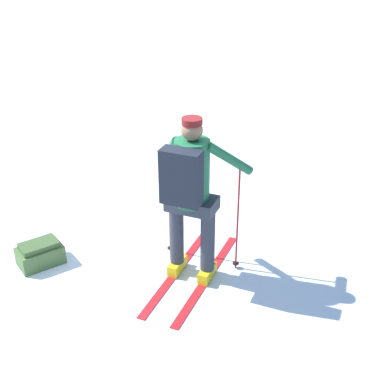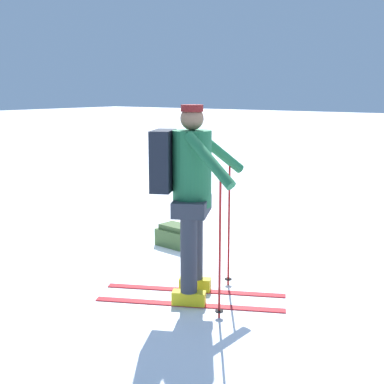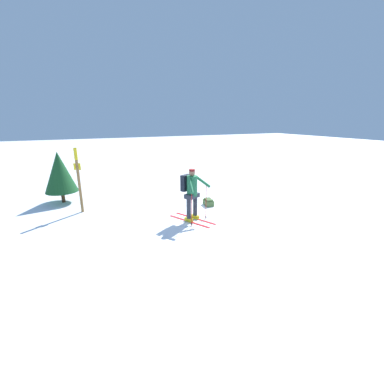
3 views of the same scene
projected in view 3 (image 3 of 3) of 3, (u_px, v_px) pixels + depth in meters
ground_plane at (207, 213)px, 9.51m from camera, size 80.00×80.00×0.00m
skier at (191, 191)px, 8.60m from camera, size 1.22×1.74×1.78m
dropped_backpack at (208, 202)px, 10.34m from camera, size 0.35×0.51×0.27m
trail_marker at (78, 175)px, 9.26m from camera, size 0.24×0.11×2.39m
pine_tree at (60, 172)px, 10.40m from camera, size 1.27×1.27×2.11m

